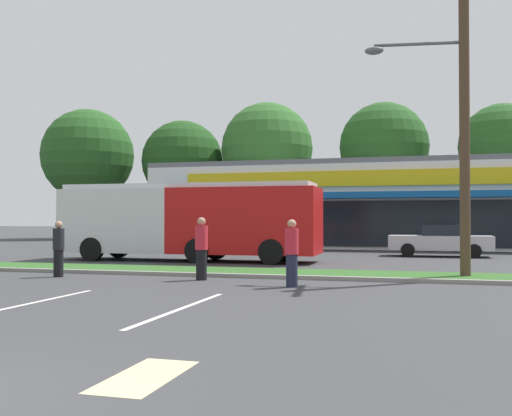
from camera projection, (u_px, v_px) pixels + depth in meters
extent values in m
cube|color=#2D5B23|center=(258.00, 272.00, 19.10)|extent=(56.00, 2.20, 0.12)
cube|color=gray|center=(248.00, 276.00, 17.93)|extent=(56.00, 0.24, 0.12)
cube|color=silver|center=(28.00, 304.00, 12.45)|extent=(0.12, 4.80, 0.01)
cube|color=silver|center=(181.00, 309.00, 11.77)|extent=(0.12, 4.80, 0.01)
cube|color=beige|center=(145.00, 376.00, 6.72)|extent=(0.70, 1.60, 0.01)
cube|color=silver|center=(377.00, 208.00, 39.65)|extent=(27.76, 11.58, 5.02)
cube|color=black|center=(369.00, 224.00, 34.01)|extent=(23.32, 0.08, 2.61)
cube|color=#0F4C8C|center=(368.00, 195.00, 33.41)|extent=(26.10, 1.40, 0.35)
cube|color=gold|center=(369.00, 178.00, 34.02)|extent=(22.21, 0.16, 0.90)
cube|color=slate|center=(377.00, 168.00, 39.70)|extent=(27.76, 11.58, 0.30)
cylinder|color=#473323|center=(87.00, 214.00, 53.27)|extent=(0.44, 0.44, 4.42)
sphere|color=#23511E|center=(88.00, 155.00, 53.37)|extent=(8.20, 8.20, 8.20)
cylinder|color=#473323|center=(182.00, 215.00, 52.53)|extent=(0.44, 0.44, 4.20)
sphere|color=#1E4719|center=(182.00, 161.00, 52.62)|extent=(7.14, 7.14, 7.14)
cylinder|color=#473323|center=(267.00, 211.00, 50.74)|extent=(0.44, 0.44, 4.86)
sphere|color=#2D6026|center=(267.00, 149.00, 50.84)|extent=(7.80, 7.80, 7.80)
cylinder|color=#473323|center=(384.00, 210.00, 49.66)|extent=(0.44, 0.44, 5.03)
sphere|color=#23511E|center=(384.00, 147.00, 49.76)|extent=(7.40, 7.40, 7.40)
cylinder|color=#473323|center=(503.00, 210.00, 44.91)|extent=(0.44, 0.44, 4.86)
sphere|color=#23511E|center=(502.00, 146.00, 45.00)|extent=(6.44, 6.44, 6.44)
cylinder|color=#4C3826|center=(464.00, 114.00, 17.47)|extent=(0.30, 0.30, 9.69)
cylinder|color=#59595B|center=(419.00, 44.00, 17.69)|extent=(2.59, 0.44, 0.10)
ellipsoid|color=#59595B|center=(374.00, 51.00, 17.87)|extent=(0.56, 0.32, 0.24)
cube|color=#B71414|center=(245.00, 221.00, 24.60)|extent=(6.13, 2.62, 2.70)
cube|color=silver|center=(123.00, 221.00, 26.02)|extent=(5.02, 2.61, 2.70)
cube|color=silver|center=(189.00, 187.00, 25.27)|extent=(10.67, 2.42, 0.20)
cube|color=black|center=(199.00, 210.00, 26.51)|extent=(10.20, 0.18, 1.19)
cube|color=black|center=(72.00, 213.00, 26.68)|extent=(0.09, 2.17, 1.51)
cylinder|color=black|center=(92.00, 249.00, 25.08)|extent=(1.00, 0.31, 1.00)
cylinder|color=black|center=(119.00, 247.00, 27.35)|extent=(1.00, 0.31, 1.00)
cylinder|color=black|center=(197.00, 251.00, 23.87)|extent=(1.00, 0.31, 1.00)
cylinder|color=black|center=(216.00, 248.00, 26.14)|extent=(1.00, 0.31, 1.00)
cylinder|color=black|center=(271.00, 252.00, 23.09)|extent=(1.00, 0.31, 1.00)
cylinder|color=black|center=(284.00, 249.00, 25.36)|extent=(1.00, 0.31, 1.00)
cube|color=#B7B7BC|center=(440.00, 243.00, 28.17)|extent=(4.70, 1.73, 0.67)
cube|color=black|center=(445.00, 230.00, 28.12)|extent=(2.12, 1.53, 0.50)
cylinder|color=black|center=(408.00, 250.00, 27.76)|extent=(0.64, 0.22, 0.64)
cylinder|color=black|center=(409.00, 248.00, 29.35)|extent=(0.64, 0.22, 0.64)
cylinder|color=black|center=(474.00, 251.00, 26.98)|extent=(0.64, 0.22, 0.64)
cylinder|color=black|center=(471.00, 249.00, 28.57)|extent=(0.64, 0.22, 0.64)
cylinder|color=black|center=(201.00, 265.00, 17.32)|extent=(0.31, 0.31, 0.88)
cylinder|color=red|center=(201.00, 238.00, 17.34)|extent=(0.37, 0.37, 0.70)
sphere|color=tan|center=(201.00, 222.00, 17.35)|extent=(0.24, 0.24, 0.24)
cylinder|color=black|center=(58.00, 263.00, 18.27)|extent=(0.29, 0.29, 0.83)
cylinder|color=black|center=(59.00, 239.00, 18.28)|extent=(0.35, 0.35, 0.66)
sphere|color=tan|center=(59.00, 225.00, 18.29)|extent=(0.23, 0.23, 0.23)
cylinder|color=#1E2338|center=(292.00, 271.00, 15.53)|extent=(0.30, 0.30, 0.85)
cylinder|color=red|center=(292.00, 241.00, 15.55)|extent=(0.36, 0.36, 0.68)
sphere|color=tan|center=(292.00, 224.00, 15.56)|extent=(0.23, 0.23, 0.23)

